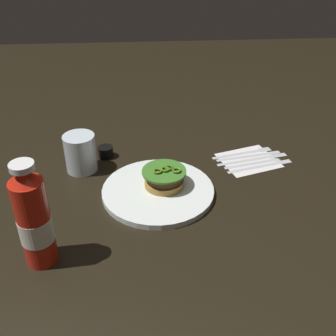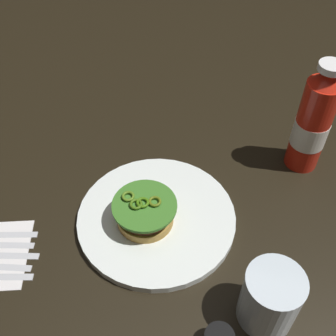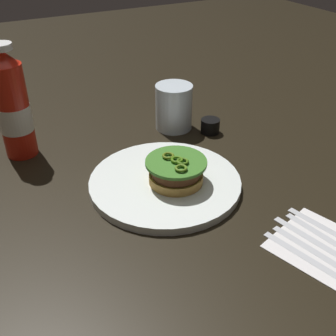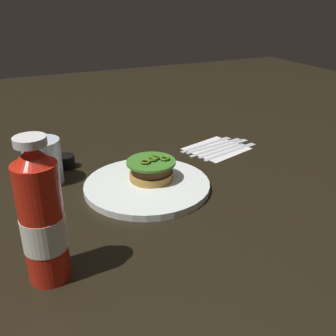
{
  "view_description": "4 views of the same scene",
  "coord_description": "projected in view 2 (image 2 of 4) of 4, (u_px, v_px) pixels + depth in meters",
  "views": [
    {
      "loc": [
        -0.04,
        -0.79,
        0.62
      ],
      "look_at": [
        0.03,
        0.05,
        0.08
      ],
      "focal_mm": 43.02,
      "sensor_mm": 36.0,
      "label": 1
    },
    {
      "loc": [
        -0.13,
        0.49,
        0.63
      ],
      "look_at": [
        -0.01,
        -0.0,
        0.08
      ],
      "focal_mm": 44.43,
      "sensor_mm": 36.0,
      "label": 2
    },
    {
      "loc": [
        0.58,
        -0.24,
        0.46
      ],
      "look_at": [
        0.04,
        0.04,
        0.07
      ],
      "focal_mm": 44.16,
      "sensor_mm": 36.0,
      "label": 3
    },
    {
      "loc": [
        -0.29,
        -0.69,
        0.42
      ],
      "look_at": [
        0.04,
        0.02,
        0.06
      ],
      "focal_mm": 41.65,
      "sensor_mm": 36.0,
      "label": 4
    }
  ],
  "objects": [
    {
      "name": "ground_plane",
      "position": [
        164.0,
        198.0,
        0.81
      ],
      "size": [
        3.0,
        3.0,
        0.0
      ],
      "primitive_type": "plane",
      "color": "black"
    },
    {
      "name": "dinner_plate",
      "position": [
        157.0,
        218.0,
        0.76
      ],
      "size": [
        0.29,
        0.29,
        0.02
      ],
      "primitive_type": "cylinder",
      "color": "white",
      "rests_on": "ground_plane"
    },
    {
      "name": "burger_sandwich",
      "position": [
        145.0,
        212.0,
        0.73
      ],
      "size": [
        0.11,
        0.11,
        0.05
      ],
      "color": "#B3873C",
      "rests_on": "dinner_plate"
    },
    {
      "name": "ketchup_bottle",
      "position": [
        313.0,
        123.0,
        0.79
      ],
      "size": [
        0.07,
        0.07,
        0.24
      ],
      "color": "red",
      "rests_on": "ground_plane"
    },
    {
      "name": "water_glass",
      "position": [
        270.0,
        298.0,
        0.61
      ],
      "size": [
        0.09,
        0.09,
        0.11
      ],
      "primitive_type": "cylinder",
      "color": "silver",
      "rests_on": "ground_plane"
    }
  ]
}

